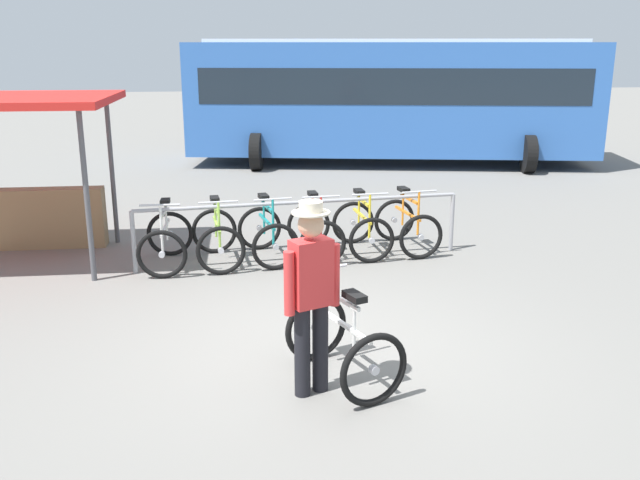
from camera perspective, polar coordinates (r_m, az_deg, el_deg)
The scene contains 12 objects.
ground_plane at distance 7.11m, azimuth 0.16°, elevation -8.72°, with size 80.00×80.00×0.00m, color slate.
bike_rack_rail at distance 9.60m, azimuth -1.57°, elevation 2.26°, with size 4.59×0.50×0.88m.
racked_bike_white at distance 9.66m, azimuth -12.60°, elevation -0.08°, with size 0.70×1.12×0.97m.
racked_bike_lime at distance 9.69m, azimuth -8.47°, elevation 0.19°, with size 0.76×1.17×0.98m.
racked_bike_teal at distance 9.78m, azimuth -4.39°, elevation 0.45°, with size 0.83×1.21×0.98m.
racked_bike_red at distance 9.91m, azimuth -0.39°, elevation 0.70°, with size 0.73×1.12×0.97m.
racked_bike_yellow at distance 10.09m, azimuth 3.48°, elevation 0.95°, with size 0.73×1.14×0.97m.
racked_bike_orange at distance 10.31m, azimuth 7.21°, elevation 1.18°, with size 0.80×1.18×0.97m.
featured_bicycle at distance 6.33m, azimuth 1.35°, elevation -7.16°, with size 1.00×1.26×1.09m.
person_with_featured_bike at distance 5.86m, azimuth -0.73°, elevation -4.23°, with size 0.50×0.32×1.72m.
bus_distant at distance 17.84m, azimuth 5.83°, elevation 11.88°, with size 10.30×4.66×3.08m.
market_stall at distance 10.65m, azimuth -24.36°, elevation 6.02°, with size 3.16×2.39×2.30m.
Camera 1 is at (-0.93, -6.40, 2.96)m, focal length 38.77 mm.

